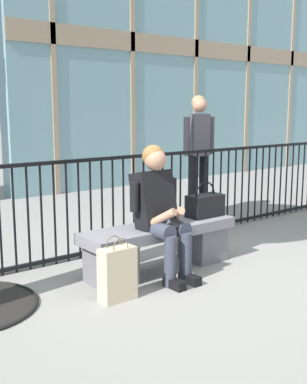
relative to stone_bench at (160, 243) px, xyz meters
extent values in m
plane|color=gray|center=(0.00, 0.00, -0.27)|extent=(60.00, 60.00, 0.00)
cube|color=slate|center=(0.00, 0.00, 0.13)|extent=(1.60, 0.44, 0.10)
cube|color=slate|center=(-0.56, 0.00, -0.10)|extent=(0.36, 0.37, 0.35)
cube|color=slate|center=(0.56, 0.00, -0.10)|extent=(0.36, 0.37, 0.35)
cylinder|color=#383D4C|center=(-0.20, -0.18, 0.20)|extent=(0.15, 0.40, 0.15)
cylinder|color=#383D4C|center=(-0.20, -0.38, -0.05)|extent=(0.11, 0.11, 0.45)
cube|color=black|center=(-0.20, -0.44, -0.23)|extent=(0.09, 0.22, 0.08)
cylinder|color=#383D4C|center=(-0.02, -0.18, 0.20)|extent=(0.15, 0.40, 0.15)
cylinder|color=#383D4C|center=(-0.02, -0.38, -0.05)|extent=(0.11, 0.11, 0.45)
cube|color=black|center=(-0.02, -0.44, -0.23)|extent=(0.09, 0.22, 0.08)
cube|color=black|center=(-0.11, -0.04, 0.44)|extent=(0.36, 0.30, 0.55)
cylinder|color=black|center=(-0.33, -0.04, 0.49)|extent=(0.08, 0.08, 0.26)
cylinder|color=tan|center=(-0.19, -0.26, 0.32)|extent=(0.16, 0.28, 0.20)
cylinder|color=black|center=(0.11, -0.04, 0.49)|extent=(0.08, 0.08, 0.26)
cylinder|color=tan|center=(-0.03, -0.26, 0.32)|extent=(0.16, 0.28, 0.20)
cube|color=black|center=(-0.11, -0.32, 0.30)|extent=(0.07, 0.10, 0.13)
sphere|color=tan|center=(-0.11, -0.06, 0.81)|extent=(0.20, 0.20, 0.20)
sphere|color=olive|center=(-0.11, -0.03, 0.84)|extent=(0.20, 0.20, 0.20)
cube|color=black|center=(0.58, -0.01, 0.29)|extent=(0.38, 0.20, 0.22)
torus|color=black|center=(0.58, -0.01, 0.41)|extent=(0.26, 0.02, 0.26)
cube|color=beige|center=(-0.73, -0.35, -0.05)|extent=(0.30, 0.15, 0.44)
torus|color=#685E4C|center=(-0.73, -0.40, 0.19)|extent=(0.14, 0.01, 0.14)
torus|color=#685E4C|center=(-0.73, -0.30, 0.19)|extent=(0.14, 0.01, 0.14)
cylinder|color=black|center=(1.72, 1.37, 0.18)|extent=(0.13, 0.13, 0.90)
cube|color=black|center=(1.72, 1.33, -0.24)|extent=(0.09, 0.22, 0.06)
cylinder|color=black|center=(1.92, 1.37, 0.18)|extent=(0.13, 0.13, 0.90)
cube|color=black|center=(1.92, 1.33, -0.24)|extent=(0.09, 0.22, 0.06)
cube|color=#4C4751|center=(1.82, 1.37, 0.91)|extent=(0.39, 0.44, 0.56)
cylinder|color=#4C4751|center=(1.58, 1.37, 0.89)|extent=(0.08, 0.08, 0.52)
cylinder|color=#4C4751|center=(2.05, 1.37, 0.89)|extent=(0.08, 0.08, 0.52)
sphere|color=tan|center=(1.82, 1.37, 1.31)|extent=(0.20, 0.20, 0.20)
sphere|color=#997F59|center=(1.82, 1.39, 1.34)|extent=(0.20, 0.20, 0.20)
cylinder|color=black|center=(-1.24, 0.80, 0.25)|extent=(0.02, 0.02, 1.04)
cylinder|color=black|center=(-1.10, 0.80, 0.25)|extent=(0.02, 0.02, 1.04)
cylinder|color=black|center=(-0.96, 0.80, 0.25)|extent=(0.02, 0.02, 1.04)
cylinder|color=black|center=(-0.83, 0.80, 0.25)|extent=(0.02, 0.02, 1.04)
cylinder|color=black|center=(-0.69, 0.80, 0.25)|extent=(0.02, 0.02, 1.04)
cylinder|color=black|center=(-0.55, 0.80, 0.25)|extent=(0.02, 0.02, 1.04)
cylinder|color=black|center=(-0.41, 0.80, 0.25)|extent=(0.02, 0.02, 1.04)
cylinder|color=black|center=(-0.28, 0.80, 0.25)|extent=(0.02, 0.02, 1.04)
cylinder|color=black|center=(-0.14, 0.80, 0.25)|extent=(0.02, 0.02, 1.04)
cylinder|color=black|center=(0.00, 0.80, 0.25)|extent=(0.02, 0.02, 1.04)
cylinder|color=black|center=(0.14, 0.80, 0.25)|extent=(0.02, 0.02, 1.04)
cylinder|color=black|center=(0.28, 0.80, 0.25)|extent=(0.02, 0.02, 1.04)
cylinder|color=black|center=(0.41, 0.80, 0.25)|extent=(0.02, 0.02, 1.04)
cylinder|color=black|center=(0.55, 0.80, 0.25)|extent=(0.02, 0.02, 1.04)
cylinder|color=black|center=(0.69, 0.80, 0.25)|extent=(0.02, 0.02, 1.04)
cylinder|color=black|center=(0.83, 0.80, 0.25)|extent=(0.02, 0.02, 1.04)
cylinder|color=black|center=(0.96, 0.80, 0.25)|extent=(0.02, 0.02, 1.04)
cylinder|color=black|center=(1.10, 0.80, 0.25)|extent=(0.02, 0.02, 1.04)
cylinder|color=black|center=(1.24, 0.80, 0.25)|extent=(0.02, 0.02, 1.04)
cylinder|color=black|center=(1.38, 0.80, 0.25)|extent=(0.02, 0.02, 1.04)
cylinder|color=black|center=(1.51, 0.80, 0.25)|extent=(0.02, 0.02, 1.04)
cylinder|color=black|center=(1.65, 0.80, 0.25)|extent=(0.02, 0.02, 1.04)
cylinder|color=black|center=(1.79, 0.80, 0.25)|extent=(0.02, 0.02, 1.04)
cylinder|color=black|center=(1.93, 0.80, 0.25)|extent=(0.02, 0.02, 1.04)
cylinder|color=black|center=(2.07, 0.80, 0.25)|extent=(0.02, 0.02, 1.04)
cylinder|color=black|center=(2.20, 0.80, 0.25)|extent=(0.02, 0.02, 1.04)
cylinder|color=black|center=(2.34, 0.80, 0.25)|extent=(0.02, 0.02, 1.04)
cylinder|color=black|center=(2.48, 0.80, 0.25)|extent=(0.02, 0.02, 1.04)
cylinder|color=black|center=(2.62, 0.80, 0.25)|extent=(0.02, 0.02, 1.04)
cylinder|color=black|center=(2.75, 0.80, 0.25)|extent=(0.02, 0.02, 1.04)
cylinder|color=black|center=(2.89, 0.80, 0.25)|extent=(0.02, 0.02, 1.04)
cylinder|color=black|center=(3.03, 0.80, 0.25)|extent=(0.02, 0.02, 1.04)
cylinder|color=black|center=(3.17, 0.80, 0.25)|extent=(0.02, 0.02, 1.04)
cylinder|color=black|center=(3.31, 0.80, 0.25)|extent=(0.02, 0.02, 1.04)
cylinder|color=black|center=(3.44, 0.80, 0.25)|extent=(0.02, 0.02, 1.04)
cube|color=black|center=(0.00, 0.80, -0.22)|extent=(8.81, 0.04, 0.04)
cube|color=black|center=(0.00, 0.80, 0.75)|extent=(8.81, 0.04, 0.04)
cube|color=gray|center=(6.26, 4.37, 2.53)|extent=(11.83, 0.04, 0.36)
camera|label=1|loc=(-2.81, -3.43, 1.26)|focal=45.12mm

